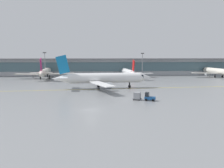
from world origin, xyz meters
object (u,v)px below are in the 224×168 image
Objects in this scene: baggage_tug at (149,97)px; cargo_dolly_lead at (137,96)px; taxiing_regional_jet at (104,78)px; gate_airplane_1 at (45,72)px; gate_airplane_2 at (128,72)px; gate_airplane_3 at (217,71)px; apron_light_mast_1 at (45,63)px; apron_light_mast_2 at (142,63)px.

baggage_tug reaches higher than cargo_dolly_lead.
baggage_tug is at bearing -68.91° from taxiing_regional_jet.
gate_airplane_1 is 12.12× the size of cargo_dolly_lead.
gate_airplane_3 is (46.89, -0.42, 0.22)m from gate_airplane_2.
baggage_tug is (-50.11, -57.75, -2.13)m from gate_airplane_3.
gate_airplane_2 is at bearing 87.16° from gate_airplane_3.
gate_airplane_2 is 58.29m from baggage_tug.
taxiing_regional_jet is 53.55m from apron_light_mast_1.
gate_airplane_1 is at bearing -78.01° from apron_light_mast_1.
gate_airplane_1 is at bearing -170.70° from apron_light_mast_2.
gate_airplane_2 is 38.48m from taxiing_regional_jet.
taxiing_regional_jet is (-60.62, -35.52, 0.41)m from gate_airplane_3.
apron_light_mast_1 is at bearing 74.29° from gate_airplane_2.
gate_airplane_2 is 0.82× the size of taxiing_regional_jet.
cargo_dolly_lead is at bearing -74.09° from taxiing_regional_jet.
gate_airplane_3 is 70.26m from taxiing_regional_jet.
apron_light_mast_2 is (52.05, -0.77, -0.17)m from apron_light_mast_1.
gate_airplane_3 is at bearing -5.78° from apron_light_mast_1.
gate_airplane_3 is at bearing -12.40° from apron_light_mast_2.
baggage_tug is 0.23× the size of apron_light_mast_1.
gate_airplane_1 is 50.96m from apron_light_mast_2.
apron_light_mast_1 reaches higher than baggage_tug.
gate_airplane_1 is 10.04m from apron_light_mast_1.
gate_airplane_3 is 2.41× the size of apron_light_mast_2.
cargo_dolly_lead is 0.20× the size of apron_light_mast_1.
gate_airplane_2 is at bearing -94.30° from gate_airplane_1.
taxiing_regional_jet is at bearing -147.12° from gate_airplane_1.
gate_airplane_1 is at bearing 86.11° from gate_airplane_2.
apron_light_mast_2 reaches higher than gate_airplane_1.
baggage_tug is at bearing -151.45° from gate_airplane_1.
gate_airplane_1 is at bearing 145.02° from cargo_dolly_lead.
gate_airplane_2 is 9.59× the size of baggage_tug.
apron_light_mast_2 reaches higher than baggage_tug.
gate_airplane_1 reaches higher than baggage_tug.
baggage_tug is at bearing -100.45° from apron_light_mast_2.
gate_airplane_3 is at bearing -94.81° from gate_airplane_2.
gate_airplane_1 is at bearing 87.59° from gate_airplane_3.
gate_airplane_1 reaches higher than gate_airplane_3.
apron_light_mast_2 is (8.97, 7.92, 4.17)m from gate_airplane_2.
apron_light_mast_1 is at bearing 81.89° from gate_airplane_3.
baggage_tug is 1.15× the size of cargo_dolly_lead.
cargo_dolly_lead is at bearing -103.01° from apron_light_mast_2.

